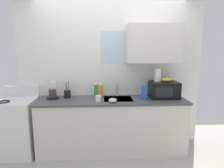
{
  "coord_description": "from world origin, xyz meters",
  "views": [
    {
      "loc": [
        -0.16,
        -3.05,
        1.71
      ],
      "look_at": [
        0.0,
        0.0,
        1.15
      ],
      "focal_mm": 31.13,
      "sensor_mm": 36.0,
      "label": 1
    }
  ],
  "objects_px": {
    "utensil_crock": "(67,94)",
    "small_bowl": "(113,100)",
    "cereal_canister": "(145,92)",
    "coffee_maker": "(53,92)",
    "dish_soap_bottle_orange": "(101,90)",
    "dish_soap_bottle_green": "(96,90)",
    "microwave": "(164,90)",
    "banana_bunch": "(167,80)",
    "mug_white": "(98,99)",
    "stove_range": "(17,127)",
    "paper_towel_roll": "(158,75)"
  },
  "relations": [
    {
      "from": "utensil_crock",
      "to": "small_bowl",
      "type": "height_order",
      "value": "utensil_crock"
    },
    {
      "from": "cereal_canister",
      "to": "small_bowl",
      "type": "height_order",
      "value": "cereal_canister"
    },
    {
      "from": "coffee_maker",
      "to": "dish_soap_bottle_orange",
      "type": "relative_size",
      "value": 1.12
    },
    {
      "from": "dish_soap_bottle_green",
      "to": "microwave",
      "type": "bearing_deg",
      "value": -8.44
    },
    {
      "from": "banana_bunch",
      "to": "dish_soap_bottle_green",
      "type": "relative_size",
      "value": 0.83
    },
    {
      "from": "banana_bunch",
      "to": "mug_white",
      "type": "bearing_deg",
      "value": -170.5
    },
    {
      "from": "stove_range",
      "to": "small_bowl",
      "type": "bearing_deg",
      "value": -7.5
    },
    {
      "from": "mug_white",
      "to": "microwave",
      "type": "bearing_deg",
      "value": 9.85
    },
    {
      "from": "stove_range",
      "to": "coffee_maker",
      "type": "bearing_deg",
      "value": 10.24
    },
    {
      "from": "cereal_canister",
      "to": "paper_towel_roll",
      "type": "bearing_deg",
      "value": 32.01
    },
    {
      "from": "cereal_canister",
      "to": "mug_white",
      "type": "distance_m",
      "value": 0.75
    },
    {
      "from": "microwave",
      "to": "coffee_maker",
      "type": "bearing_deg",
      "value": 178.13
    },
    {
      "from": "coffee_maker",
      "to": "dish_soap_bottle_orange",
      "type": "xyz_separation_m",
      "value": [
        0.79,
        0.05,
        0.01
      ]
    },
    {
      "from": "stove_range",
      "to": "mug_white",
      "type": "relative_size",
      "value": 11.37
    },
    {
      "from": "dish_soap_bottle_orange",
      "to": "coffee_maker",
      "type": "bearing_deg",
      "value": -176.72
    },
    {
      "from": "paper_towel_roll",
      "to": "dish_soap_bottle_green",
      "type": "bearing_deg",
      "value": 173.57
    },
    {
      "from": "stove_range",
      "to": "microwave",
      "type": "height_order",
      "value": "microwave"
    },
    {
      "from": "microwave",
      "to": "small_bowl",
      "type": "xyz_separation_m",
      "value": [
        -0.87,
        -0.25,
        -0.1
      ]
    },
    {
      "from": "paper_towel_roll",
      "to": "utensil_crock",
      "type": "distance_m",
      "value": 1.53
    },
    {
      "from": "banana_bunch",
      "to": "coffee_maker",
      "type": "xyz_separation_m",
      "value": [
        -1.88,
        0.06,
        -0.2
      ]
    },
    {
      "from": "paper_towel_roll",
      "to": "dish_soap_bottle_green",
      "type": "distance_m",
      "value": 1.07
    },
    {
      "from": "cereal_canister",
      "to": "utensil_crock",
      "type": "bearing_deg",
      "value": 172.33
    },
    {
      "from": "paper_towel_roll",
      "to": "utensil_crock",
      "type": "xyz_separation_m",
      "value": [
        -1.5,
        0.02,
        -0.31
      ]
    },
    {
      "from": "coffee_maker",
      "to": "mug_white",
      "type": "distance_m",
      "value": 0.79
    },
    {
      "from": "banana_bunch",
      "to": "dish_soap_bottle_orange",
      "type": "height_order",
      "value": "banana_bunch"
    },
    {
      "from": "utensil_crock",
      "to": "small_bowl",
      "type": "bearing_deg",
      "value": -23.51
    },
    {
      "from": "stove_range",
      "to": "dish_soap_bottle_green",
      "type": "xyz_separation_m",
      "value": [
        1.28,
        0.21,
        0.56
      ]
    },
    {
      "from": "microwave",
      "to": "banana_bunch",
      "type": "xyz_separation_m",
      "value": [
        0.05,
        0.0,
        0.17
      ]
    },
    {
      "from": "stove_range",
      "to": "microwave",
      "type": "xyz_separation_m",
      "value": [
        2.41,
        0.04,
        0.58
      ]
    },
    {
      "from": "stove_range",
      "to": "mug_white",
      "type": "distance_m",
      "value": 1.42
    },
    {
      "from": "stove_range",
      "to": "paper_towel_roll",
      "type": "xyz_separation_m",
      "value": [
        2.31,
        0.1,
        0.82
      ]
    },
    {
      "from": "dish_soap_bottle_green",
      "to": "mug_white",
      "type": "height_order",
      "value": "dish_soap_bottle_green"
    },
    {
      "from": "small_bowl",
      "to": "stove_range",
      "type": "bearing_deg",
      "value": 172.5
    },
    {
      "from": "dish_soap_bottle_green",
      "to": "cereal_canister",
      "type": "distance_m",
      "value": 0.84
    },
    {
      "from": "stove_range",
      "to": "banana_bunch",
      "type": "relative_size",
      "value": 5.4
    },
    {
      "from": "stove_range",
      "to": "coffee_maker",
      "type": "xyz_separation_m",
      "value": [
        0.58,
        0.1,
        0.55
      ]
    },
    {
      "from": "microwave",
      "to": "cereal_canister",
      "type": "height_order",
      "value": "microwave"
    },
    {
      "from": "stove_range",
      "to": "dish_soap_bottle_orange",
      "type": "distance_m",
      "value": 1.48
    },
    {
      "from": "banana_bunch",
      "to": "cereal_canister",
      "type": "distance_m",
      "value": 0.44
    },
    {
      "from": "banana_bunch",
      "to": "dish_soap_bottle_green",
      "type": "distance_m",
      "value": 1.21
    },
    {
      "from": "banana_bunch",
      "to": "dish_soap_bottle_green",
      "type": "xyz_separation_m",
      "value": [
        -1.18,
        0.17,
        -0.19
      ]
    },
    {
      "from": "coffee_maker",
      "to": "mug_white",
      "type": "bearing_deg",
      "value": -18.43
    },
    {
      "from": "dish_soap_bottle_orange",
      "to": "mug_white",
      "type": "bearing_deg",
      "value": -97.76
    },
    {
      "from": "banana_bunch",
      "to": "utensil_crock",
      "type": "height_order",
      "value": "banana_bunch"
    },
    {
      "from": "dish_soap_bottle_green",
      "to": "utensil_crock",
      "type": "xyz_separation_m",
      "value": [
        -0.47,
        -0.1,
        -0.04
      ]
    },
    {
      "from": "microwave",
      "to": "stove_range",
      "type": "bearing_deg",
      "value": -178.93
    },
    {
      "from": "paper_towel_roll",
      "to": "coffee_maker",
      "type": "height_order",
      "value": "paper_towel_roll"
    },
    {
      "from": "banana_bunch",
      "to": "coffee_maker",
      "type": "bearing_deg",
      "value": 178.22
    },
    {
      "from": "stove_range",
      "to": "mug_white",
      "type": "height_order",
      "value": "stove_range"
    },
    {
      "from": "stove_range",
      "to": "microwave",
      "type": "relative_size",
      "value": 2.35
    }
  ]
}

